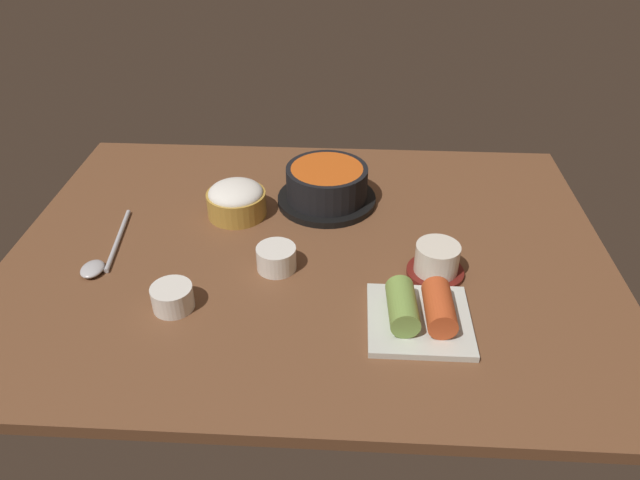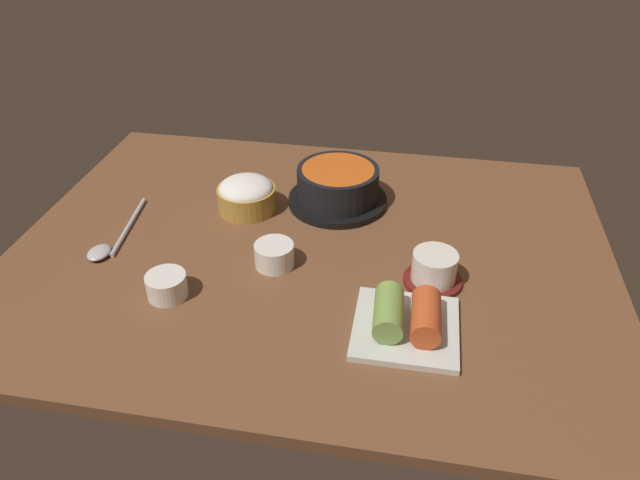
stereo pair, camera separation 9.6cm
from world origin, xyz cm
name	(u,v)px [view 1 (the left image)]	position (x,y,z in cm)	size (l,w,h in cm)	color
dining_table	(309,252)	(0.00, 0.00, 1.00)	(100.00, 76.00, 2.00)	brown
stone_pot	(327,186)	(2.32, 14.92, 5.58)	(18.50, 18.50, 7.24)	black
rice_bowl	(236,199)	(-13.82, 9.81, 5.15)	(10.72, 10.72, 6.32)	#B78C38
tea_cup_with_saucer	(437,261)	(20.50, -6.12, 4.62)	(9.06, 9.06, 5.44)	maroon
banchan_cup_center	(276,257)	(-4.75, -5.93, 4.09)	(6.36, 6.36, 3.91)	white
kimchi_plate	(420,312)	(17.03, -17.64, 4.01)	(14.66, 14.66, 5.16)	silver
side_bowl_near	(172,297)	(-18.80, -16.21, 3.98)	(6.12, 6.12, 3.70)	white
spoon	(102,258)	(-33.45, -5.66, 2.61)	(4.38, 20.11, 1.35)	#B7B7BC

